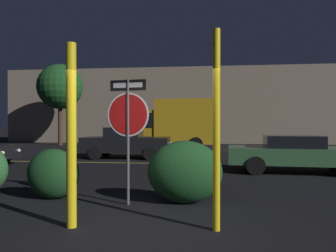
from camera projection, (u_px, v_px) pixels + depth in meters
The scene contains 12 objects.
ground_plane at pixel (138, 233), 4.95m from camera, with size 260.00×260.00×0.00m, color black.
road_center_stripe at pixel (182, 164), 13.35m from camera, with size 43.38×0.12×0.01m, color gold.
stop_sign at pixel (128, 117), 6.63m from camera, with size 0.89×0.15×2.55m.
yellow_pole_left at pixel (71, 135), 5.20m from camera, with size 0.16×0.16×2.94m, color yellow.
yellow_pole_right at pixel (216, 130), 5.04m from camera, with size 0.11×0.11×3.11m, color yellow.
hedge_bush_2 at pixel (53, 174), 7.18m from camera, with size 1.17×0.72×1.10m, color #19421E.
hedge_bush_3 at pixel (185, 172), 6.79m from camera, with size 1.56×0.94×1.30m, color #19421E.
passing_car_2 at pixel (126, 143), 15.50m from camera, with size 4.19×1.95×1.46m.
passing_car_3 at pixel (296, 153), 11.02m from camera, with size 4.71×2.12×1.25m.
delivery_truck at pixel (169, 123), 20.70m from camera, with size 6.19×2.87×3.13m.
tree_0 at pixel (60, 87), 24.51m from camera, with size 3.37×3.37×6.08m.
building_backdrop at pixel (194, 106), 28.27m from camera, with size 32.12×3.73×6.24m, color #7A6B5B.
Camera 1 is at (1.04, -4.84, 1.66)m, focal length 35.00 mm.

